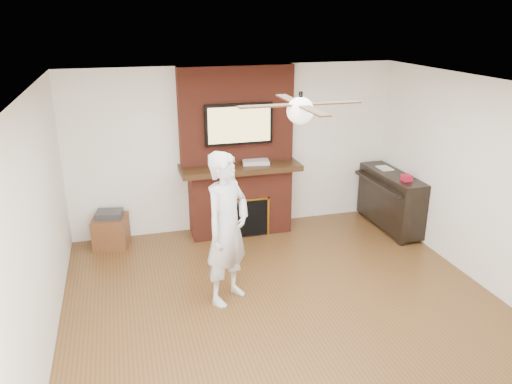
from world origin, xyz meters
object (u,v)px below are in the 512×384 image
object	(u,v)px
person	(227,229)
piano	(390,199)
side_table	(111,230)
fireplace	(239,169)

from	to	relation	value
person	piano	world-z (taller)	person
side_table	piano	xyz separation A→B (m)	(4.21, -0.48, 0.23)
person	side_table	world-z (taller)	person
fireplace	piano	world-z (taller)	fireplace
person	piano	bearing A→B (deg)	-14.23
person	fireplace	bearing A→B (deg)	33.00
fireplace	person	xyz separation A→B (m)	(-0.60, -1.92, -0.10)
side_table	piano	world-z (taller)	piano
fireplace	person	world-z (taller)	fireplace
fireplace	side_table	bearing A→B (deg)	-178.00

